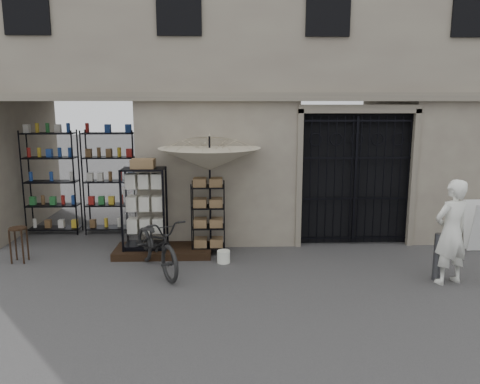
{
  "coord_description": "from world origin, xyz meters",
  "views": [
    {
      "loc": [
        -1.13,
        -7.89,
        3.12
      ],
      "look_at": [
        -0.8,
        1.4,
        1.35
      ],
      "focal_mm": 35.0,
      "sensor_mm": 36.0,
      "label": 1
    }
  ],
  "objects_px": {
    "wire_rack": "(208,219)",
    "shopkeeper": "(447,283)",
    "display_cabinet": "(145,213)",
    "market_umbrella": "(210,153)",
    "steel_bollard": "(438,257)",
    "easel_sign": "(479,226)",
    "bicycle": "(158,271)",
    "white_bucket": "(224,257)",
    "wooden_stool": "(19,244)"
  },
  "relations": [
    {
      "from": "bicycle",
      "to": "wooden_stool",
      "type": "relative_size",
      "value": 2.86
    },
    {
      "from": "display_cabinet",
      "to": "wooden_stool",
      "type": "distance_m",
      "value": 2.53
    },
    {
      "from": "wooden_stool",
      "to": "steel_bollard",
      "type": "relative_size",
      "value": 0.83
    },
    {
      "from": "bicycle",
      "to": "steel_bollard",
      "type": "height_order",
      "value": "bicycle"
    },
    {
      "from": "display_cabinet",
      "to": "steel_bollard",
      "type": "height_order",
      "value": "display_cabinet"
    },
    {
      "from": "wooden_stool",
      "to": "steel_bollard",
      "type": "bearing_deg",
      "value": -8.96
    },
    {
      "from": "display_cabinet",
      "to": "market_umbrella",
      "type": "relative_size",
      "value": 0.61
    },
    {
      "from": "steel_bollard",
      "to": "easel_sign",
      "type": "distance_m",
      "value": 2.33
    },
    {
      "from": "wire_rack",
      "to": "easel_sign",
      "type": "xyz_separation_m",
      "value": [
        5.77,
        -0.02,
        -0.2
      ]
    },
    {
      "from": "bicycle",
      "to": "easel_sign",
      "type": "bearing_deg",
      "value": -19.72
    },
    {
      "from": "wooden_stool",
      "to": "easel_sign",
      "type": "xyz_separation_m",
      "value": [
        9.52,
        0.41,
        0.17
      ]
    },
    {
      "from": "wire_rack",
      "to": "bicycle",
      "type": "relative_size",
      "value": 0.75
    },
    {
      "from": "market_umbrella",
      "to": "shopkeeper",
      "type": "bearing_deg",
      "value": -22.93
    },
    {
      "from": "bicycle",
      "to": "easel_sign",
      "type": "distance_m",
      "value": 6.8
    },
    {
      "from": "shopkeeper",
      "to": "steel_bollard",
      "type": "bearing_deg",
      "value": -65.75
    },
    {
      "from": "display_cabinet",
      "to": "wire_rack",
      "type": "height_order",
      "value": "display_cabinet"
    },
    {
      "from": "bicycle",
      "to": "shopkeeper",
      "type": "distance_m",
      "value": 5.25
    },
    {
      "from": "wooden_stool",
      "to": "easel_sign",
      "type": "distance_m",
      "value": 9.53
    },
    {
      "from": "market_umbrella",
      "to": "white_bucket",
      "type": "height_order",
      "value": "market_umbrella"
    },
    {
      "from": "wire_rack",
      "to": "market_umbrella",
      "type": "distance_m",
      "value": 1.39
    },
    {
      "from": "bicycle",
      "to": "easel_sign",
      "type": "height_order",
      "value": "easel_sign"
    },
    {
      "from": "wire_rack",
      "to": "shopkeeper",
      "type": "distance_m",
      "value": 4.69
    },
    {
      "from": "bicycle",
      "to": "display_cabinet",
      "type": "bearing_deg",
      "value": 82.2
    },
    {
      "from": "white_bucket",
      "to": "wire_rack",
      "type": "bearing_deg",
      "value": 116.69
    },
    {
      "from": "display_cabinet",
      "to": "shopkeeper",
      "type": "bearing_deg",
      "value": -39.96
    },
    {
      "from": "white_bucket",
      "to": "steel_bollard",
      "type": "height_order",
      "value": "steel_bollard"
    },
    {
      "from": "display_cabinet",
      "to": "market_umbrella",
      "type": "xyz_separation_m",
      "value": [
        1.34,
        0.04,
        1.22
      ]
    },
    {
      "from": "market_umbrella",
      "to": "easel_sign",
      "type": "height_order",
      "value": "market_umbrella"
    },
    {
      "from": "shopkeeper",
      "to": "bicycle",
      "type": "bearing_deg",
      "value": -26.31
    },
    {
      "from": "bicycle",
      "to": "steel_bollard",
      "type": "relative_size",
      "value": 2.36
    },
    {
      "from": "market_umbrella",
      "to": "steel_bollard",
      "type": "bearing_deg",
      "value": -21.88
    },
    {
      "from": "display_cabinet",
      "to": "wooden_stool",
      "type": "bearing_deg",
      "value": 165.84
    },
    {
      "from": "market_umbrella",
      "to": "shopkeeper",
      "type": "relative_size",
      "value": 1.6
    },
    {
      "from": "market_umbrella",
      "to": "white_bucket",
      "type": "bearing_deg",
      "value": -65.37
    },
    {
      "from": "market_umbrella",
      "to": "bicycle",
      "type": "height_order",
      "value": "market_umbrella"
    },
    {
      "from": "wire_rack",
      "to": "easel_sign",
      "type": "relative_size",
      "value": 1.45
    },
    {
      "from": "display_cabinet",
      "to": "shopkeeper",
      "type": "relative_size",
      "value": 0.98
    },
    {
      "from": "white_bucket",
      "to": "easel_sign",
      "type": "relative_size",
      "value": 0.25
    },
    {
      "from": "easel_sign",
      "to": "wire_rack",
      "type": "bearing_deg",
      "value": 178.24
    },
    {
      "from": "display_cabinet",
      "to": "white_bucket",
      "type": "relative_size",
      "value": 7.07
    },
    {
      "from": "bicycle",
      "to": "wooden_stool",
      "type": "bearing_deg",
      "value": 139.43
    },
    {
      "from": "shopkeeper",
      "to": "easel_sign",
      "type": "relative_size",
      "value": 1.77
    },
    {
      "from": "white_bucket",
      "to": "easel_sign",
      "type": "height_order",
      "value": "easel_sign"
    },
    {
      "from": "wire_rack",
      "to": "shopkeeper",
      "type": "height_order",
      "value": "wire_rack"
    },
    {
      "from": "steel_bollard",
      "to": "easel_sign",
      "type": "bearing_deg",
      "value": 45.34
    },
    {
      "from": "wire_rack",
      "to": "wooden_stool",
      "type": "distance_m",
      "value": 3.79
    },
    {
      "from": "market_umbrella",
      "to": "easel_sign",
      "type": "distance_m",
      "value": 5.94
    },
    {
      "from": "white_bucket",
      "to": "market_umbrella",
      "type": "bearing_deg",
      "value": 114.63
    },
    {
      "from": "easel_sign",
      "to": "shopkeeper",
      "type": "bearing_deg",
      "value": -131.53
    },
    {
      "from": "white_bucket",
      "to": "shopkeeper",
      "type": "bearing_deg",
      "value": -16.85
    }
  ]
}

